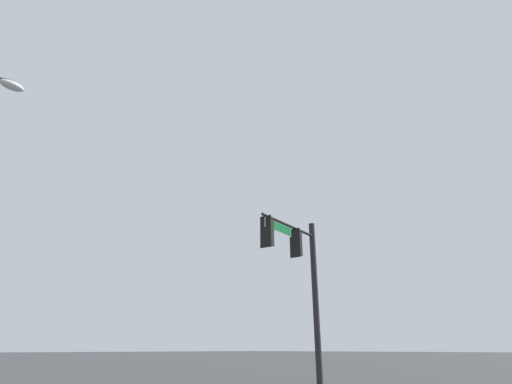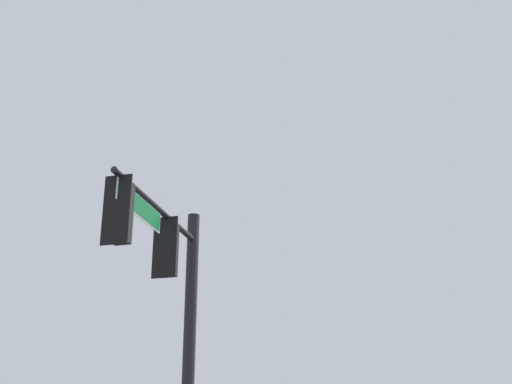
# 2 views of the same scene
# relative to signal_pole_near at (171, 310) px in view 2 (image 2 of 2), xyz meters

# --- Properties ---
(signal_pole_near) EXTENTS (4.23, 0.96, 7.05)m
(signal_pole_near) POSITION_rel_signal_pole_near_xyz_m (0.00, 0.00, 0.00)
(signal_pole_near) COLOR black
(signal_pole_near) RESTS_ON ground_plane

